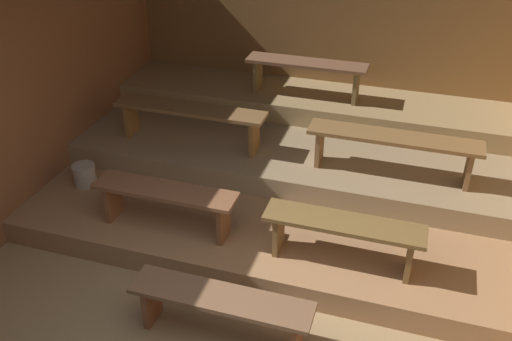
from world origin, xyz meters
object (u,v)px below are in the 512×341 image
Objects in this scene: bench_lower_left at (165,198)px; bench_upper_center at (306,69)px; bench_floor_center at (221,305)px; bench_middle_left at (190,115)px; pail_lower at (85,175)px; bench_middle_right at (393,143)px; bench_lower_right at (343,231)px.

bench_upper_center is at bearing 72.08° from bench_lower_left.
bench_floor_center is 2.59m from bench_middle_left.
bench_middle_left reaches higher than pail_lower.
bench_lower_left is at bearing -107.92° from bench_upper_center.
pail_lower is (-2.14, 1.39, 0.02)m from bench_floor_center.
bench_upper_center reaches higher than bench_middle_right.
pail_lower reaches higher than bench_floor_center.
bench_lower_left is 1.74m from bench_lower_right.
bench_middle_left is 1.00× the size of bench_middle_right.
bench_upper_center reaches higher than bench_lower_left.
bench_floor_center is 0.85× the size of bench_middle_left.
bench_lower_left is 5.72× the size of pail_lower.
bench_middle_right reaches higher than bench_lower_left.
bench_lower_right reaches higher than bench_floor_center.
bench_floor_center is at bearing -87.87° from bench_upper_center.
bench_middle_right reaches higher than bench_floor_center.
bench_lower_right is 1.34m from bench_middle_right.
bench_lower_right is at bearing -102.21° from bench_middle_right.
bench_floor_center is 1.35m from bench_lower_left.
bench_upper_center is at bearing 92.13° from bench_floor_center.
bench_lower_right is 2.99m from pail_lower.
bench_middle_left is 7.14× the size of pail_lower.
bench_upper_center is 6.03× the size of pail_lower.
pail_lower is at bearing -137.96° from bench_middle_left.
bench_lower_right is 0.80× the size of bench_middle_left.
bench_middle_left is at bearing 102.21° from bench_lower_left.
bench_lower_left reaches higher than pail_lower.
bench_floor_center is 2.55m from pail_lower.
bench_lower_left is 0.80× the size of bench_middle_right.
bench_middle_left is 2.29m from bench_middle_right.
bench_upper_center is (-0.13, 3.42, 0.75)m from bench_floor_center.
bench_lower_right is at bearing -69.23° from bench_upper_center.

